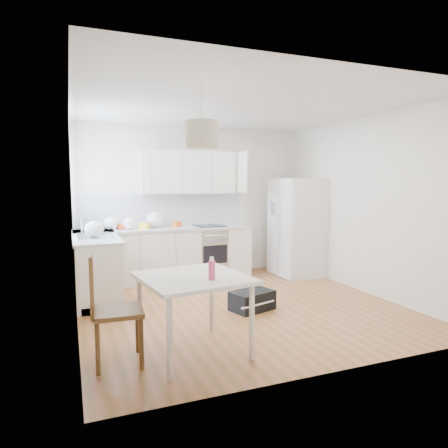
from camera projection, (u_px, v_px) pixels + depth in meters
name	position (u px, v px, depth m)	size (l,w,h in m)	color
floor	(239.00, 305.00, 5.53)	(4.20, 4.20, 0.00)	brown
ceiling	(240.00, 106.00, 5.25)	(4.20, 4.20, 0.00)	white
wall_back	(194.00, 201.00, 7.33)	(4.20, 4.20, 0.00)	silver
wall_left	(73.00, 213.00, 4.63)	(4.20, 4.20, 0.00)	silver
wall_right	(364.00, 205.00, 6.14)	(4.20, 4.20, 0.00)	silver
window_glassblock	(72.00, 179.00, 5.66)	(0.02, 1.00, 1.00)	#BFE0F9
cabinets_back	(166.00, 255.00, 6.93)	(3.00, 0.60, 0.88)	silver
cabinets_left	(96.00, 267.00, 5.95)	(0.60, 1.80, 0.88)	silver
counter_back	(166.00, 229.00, 6.89)	(3.02, 0.64, 0.04)	#A9ACAE
counter_left	(95.00, 237.00, 5.90)	(0.64, 1.82, 0.04)	#A9ACAE
backsplash_back	(162.00, 210.00, 7.13)	(3.00, 0.01, 0.58)	white
backsplash_left	(73.00, 216.00, 5.76)	(0.01, 1.80, 0.58)	white
upper_cabinets	(188.00, 172.00, 7.08)	(1.70, 0.32, 0.75)	silver
range_oven	(210.00, 252.00, 7.22)	(0.50, 0.61, 0.88)	#B3B5B8
sink	(95.00, 236.00, 5.85)	(0.50, 0.80, 0.16)	#B3B5B8
refrigerator	(297.00, 227.00, 7.29)	(0.85, 0.88, 1.77)	white
dining_table	(193.00, 285.00, 3.93)	(1.12, 1.12, 0.78)	beige
dining_chair	(118.00, 308.00, 3.71)	(0.45, 0.45, 1.06)	#4D3217
drink_bottle	(212.00, 268.00, 3.77)	(0.06, 0.06, 0.22)	#DA3C76
gym_bag	(252.00, 300.00, 5.33)	(0.55, 0.36, 0.26)	black
pendant_lamp	(202.00, 134.00, 4.00)	(0.34, 0.34, 0.26)	beige
grocery_bag_a	(110.00, 223.00, 6.55)	(0.24, 0.20, 0.21)	white
grocery_bag_b	(130.00, 223.00, 6.62)	(0.22, 0.19, 0.20)	white
grocery_bag_c	(155.00, 220.00, 6.89)	(0.30, 0.25, 0.27)	white
grocery_bag_d	(98.00, 228.00, 6.10)	(0.19, 0.16, 0.17)	white
grocery_bag_e	(94.00, 229.00, 5.69)	(0.26, 0.22, 0.23)	white
snack_orange	(177.00, 224.00, 6.99)	(0.14, 0.09, 0.10)	#E05213
snack_yellow	(144.00, 226.00, 6.69)	(0.16, 0.10, 0.11)	gold
snack_red	(122.00, 226.00, 6.67)	(0.15, 0.09, 0.10)	red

